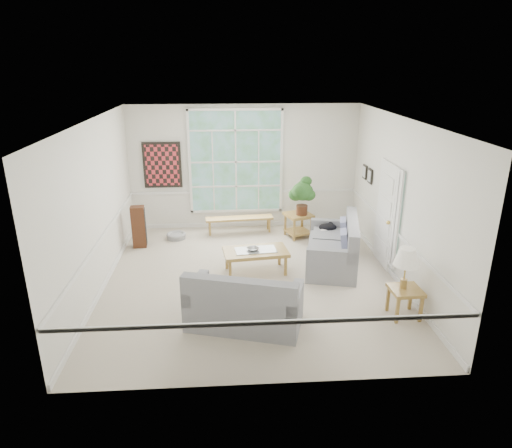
{
  "coord_description": "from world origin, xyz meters",
  "views": [
    {
      "loc": [
        -0.44,
        -7.83,
        3.95
      ],
      "look_at": [
        0.1,
        0.2,
        1.05
      ],
      "focal_mm": 32.0,
      "sensor_mm": 36.0,
      "label": 1
    }
  ],
  "objects": [
    {
      "name": "wall_frame_far",
      "position": [
        2.71,
        2.15,
        1.55
      ],
      "size": [
        0.04,
        0.26,
        0.32
      ],
      "primitive_type": "cube",
      "color": "black",
      "rests_on": "wall_right"
    },
    {
      "name": "wall_right",
      "position": [
        2.75,
        0.0,
        1.5
      ],
      "size": [
        0.02,
        6.0,
        3.0
      ],
      "primitive_type": "cube",
      "color": "silver",
      "rests_on": "ground"
    },
    {
      "name": "floor_speaker",
      "position": [
        -2.4,
        1.79,
        0.47
      ],
      "size": [
        0.31,
        0.26,
        0.94
      ],
      "primitive_type": "cube",
      "rotation": [
        0.0,
        0.0,
        0.09
      ],
      "color": "#432212",
      "rests_on": "floor"
    },
    {
      "name": "floor",
      "position": [
        0.0,
        0.0,
        -0.01
      ],
      "size": [
        5.5,
        6.0,
        0.01
      ],
      "primitive_type": "cube",
      "color": "#B8AC99",
      "rests_on": "ground"
    },
    {
      "name": "table_lamp",
      "position": [
        2.36,
        -1.45,
        0.84
      ],
      "size": [
        0.51,
        0.51,
        0.68
      ],
      "primitive_type": null,
      "rotation": [
        0.0,
        0.0,
        0.34
      ],
      "color": "white",
      "rests_on": "side_table"
    },
    {
      "name": "window_bench",
      "position": [
        -0.14,
        2.54,
        0.19
      ],
      "size": [
        1.64,
        0.46,
        0.38
      ],
      "primitive_type": "cube",
      "rotation": [
        0.0,
        0.0,
        0.09
      ],
      "color": "olive",
      "rests_on": "floor"
    },
    {
      "name": "end_table",
      "position": [
        1.23,
        2.17,
        0.28
      ],
      "size": [
        0.72,
        0.72,
        0.57
      ],
      "primitive_type": "cube",
      "rotation": [
        0.0,
        0.0,
        0.34
      ],
      "color": "olive",
      "rests_on": "floor"
    },
    {
      "name": "wall_art",
      "position": [
        -1.95,
        2.95,
        1.6
      ],
      "size": [
        0.9,
        0.06,
        1.1
      ],
      "primitive_type": "cube",
      "color": "maroon",
      "rests_on": "wall_back"
    },
    {
      "name": "wall_back",
      "position": [
        0.0,
        3.0,
        1.5
      ],
      "size": [
        5.5,
        0.02,
        3.0
      ],
      "primitive_type": "cube",
      "color": "silver",
      "rests_on": "ground"
    },
    {
      "name": "pet_bed",
      "position": [
        -1.64,
        2.24,
        0.07
      ],
      "size": [
        0.54,
        0.54,
        0.13
      ],
      "primitive_type": "cylinder",
      "rotation": [
        0.0,
        0.0,
        -0.21
      ],
      "color": "gray",
      "rests_on": "floor"
    },
    {
      "name": "wall_left",
      "position": [
        -2.75,
        0.0,
        1.5
      ],
      "size": [
        0.02,
        6.0,
        3.0
      ],
      "primitive_type": "cube",
      "color": "silver",
      "rests_on": "ground"
    },
    {
      "name": "entry_door",
      "position": [
        2.71,
        0.6,
        1.05
      ],
      "size": [
        0.08,
        0.9,
        2.1
      ],
      "primitive_type": "cube",
      "color": "white",
      "rests_on": "floor"
    },
    {
      "name": "wall_frame_near",
      "position": [
        2.71,
        1.75,
        1.55
      ],
      "size": [
        0.04,
        0.26,
        0.32
      ],
      "primitive_type": "cube",
      "color": "black",
      "rests_on": "wall_right"
    },
    {
      "name": "pewter_bowl",
      "position": [
        0.05,
        0.31,
        0.5
      ],
      "size": [
        0.38,
        0.38,
        0.07
      ],
      "primitive_type": "imported",
      "rotation": [
        0.0,
        0.0,
        0.45
      ],
      "color": "gray",
      "rests_on": "coffee_table"
    },
    {
      "name": "window_back",
      "position": [
        -0.2,
        2.96,
        1.65
      ],
      "size": [
        2.3,
        0.08,
        2.4
      ],
      "primitive_type": "cube",
      "color": "white",
      "rests_on": "wall_back"
    },
    {
      "name": "wall_front",
      "position": [
        0.0,
        -3.0,
        1.5
      ],
      "size": [
        5.5,
        0.02,
        3.0
      ],
      "primitive_type": "cube",
      "color": "silver",
      "rests_on": "ground"
    },
    {
      "name": "loveseat_right",
      "position": [
        1.66,
        0.53,
        0.5
      ],
      "size": [
        1.34,
        2.0,
        0.99
      ],
      "primitive_type": "cube",
      "rotation": [
        0.0,
        0.0,
        -0.23
      ],
      "color": "gray",
      "rests_on": "floor"
    },
    {
      "name": "cat",
      "position": [
        1.7,
        1.18,
        0.6
      ],
      "size": [
        0.42,
        0.32,
        0.18
      ],
      "primitive_type": "ellipsoid",
      "rotation": [
        0.0,
        0.0,
        0.14
      ],
      "color": "black",
      "rests_on": "loveseat_right"
    },
    {
      "name": "houseplant",
      "position": [
        1.29,
        2.11,
        1.02
      ],
      "size": [
        0.67,
        0.67,
        0.91
      ],
      "primitive_type": null,
      "rotation": [
        0.0,
        0.0,
        0.32
      ],
      "color": "#244F1E",
      "rests_on": "end_table"
    },
    {
      "name": "coffee_table",
      "position": [
        0.1,
        0.32,
        0.23
      ],
      "size": [
        1.31,
        0.82,
        0.46
      ],
      "primitive_type": "cube",
      "rotation": [
        0.0,
        0.0,
        0.12
      ],
      "color": "olive",
      "rests_on": "floor"
    },
    {
      "name": "ceiling",
      "position": [
        0.0,
        0.0,
        3.0
      ],
      "size": [
        5.5,
        6.0,
        0.02
      ],
      "primitive_type": "cube",
      "color": "white",
      "rests_on": "ground"
    },
    {
      "name": "side_table",
      "position": [
        2.4,
        -1.49,
        0.25
      ],
      "size": [
        0.51,
        0.51,
        0.5
      ],
      "primitive_type": "cube",
      "rotation": [
        0.0,
        0.0,
        0.04
      ],
      "color": "olive",
      "rests_on": "floor"
    },
    {
      "name": "loveseat_front",
      "position": [
        -0.2,
        -1.55,
        0.47
      ],
      "size": [
        1.94,
        1.36,
        0.95
      ],
      "primitive_type": "cube",
      "rotation": [
        0.0,
        0.0,
        -0.28
      ],
      "color": "gray",
      "rests_on": "floor"
    },
    {
      "name": "door_sidelight",
      "position": [
        2.71,
        -0.03,
        1.15
      ],
      "size": [
        0.08,
        0.26,
        1.9
      ],
      "primitive_type": "cube",
      "color": "white",
      "rests_on": "wall_right"
    }
  ]
}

